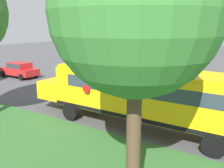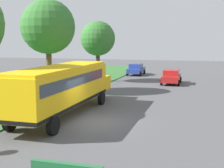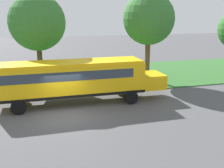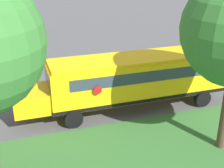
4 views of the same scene
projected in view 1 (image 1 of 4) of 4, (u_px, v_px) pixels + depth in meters
The scene contains 4 objects.
ground_plane at pixel (175, 118), 15.39m from camera, with size 120.00×120.00×0.00m, color #4C4C4F.
school_bus at pixel (142, 92), 13.59m from camera, with size 2.85×12.42×3.16m.
car_red_nearest at pixel (19, 69), 27.06m from camera, with size 2.02×4.40×1.56m.
oak_tree_beside_bus at pixel (138, 12), 7.19m from camera, with size 4.85×4.85×8.15m.
Camera 1 is at (-14.18, -4.96, 5.37)m, focal length 42.00 mm.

